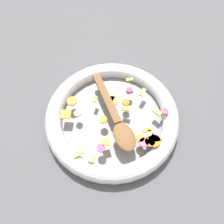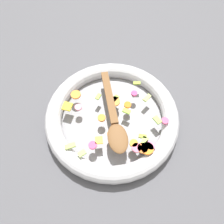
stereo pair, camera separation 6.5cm
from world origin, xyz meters
name	(u,v)px [view 2 (the right image)]	position (x,y,z in m)	size (l,w,h in m)	color
ground_plane	(112,120)	(0.00, 0.00, 0.00)	(4.00, 4.00, 0.00)	#4C4C51
skillet	(112,116)	(0.00, 0.00, 0.02)	(0.41, 0.41, 0.05)	slate
chopped_vegetables	(119,123)	(-0.04, 0.02, 0.05)	(0.31, 0.32, 0.01)	orange
wooden_spoon	(114,119)	(-0.02, 0.02, 0.06)	(0.24, 0.20, 0.01)	brown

